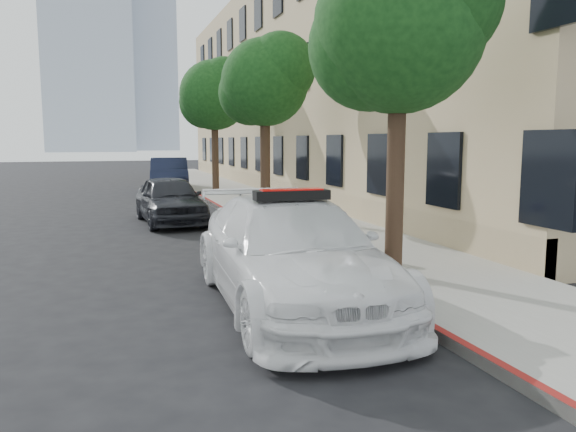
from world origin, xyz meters
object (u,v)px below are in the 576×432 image
(parked_car_far, at_px, (169,175))
(traffic_cone, at_px, (313,234))
(fire_hydrant, at_px, (340,233))
(police_car, at_px, (292,253))
(parked_car_mid, at_px, (170,199))

(parked_car_far, xyz_separation_m, traffic_cone, (1.23, -16.15, -0.34))
(parked_car_far, xyz_separation_m, fire_hydrant, (1.50, -16.97, -0.22))
(parked_car_far, relative_size, fire_hydrant, 5.46)
(police_car, height_order, traffic_cone, police_car)
(police_car, bearing_deg, parked_car_far, 90.82)
(fire_hydrant, bearing_deg, police_car, -128.36)
(parked_car_far, height_order, fire_hydrant, parked_car_far)
(fire_hydrant, bearing_deg, traffic_cone, 106.03)
(parked_car_mid, xyz_separation_m, traffic_cone, (2.37, -5.63, -0.25))
(parked_car_mid, distance_m, parked_car_far, 10.58)
(parked_car_far, bearing_deg, parked_car_mid, -90.39)
(police_car, bearing_deg, parked_car_mid, 96.69)
(police_car, relative_size, parked_car_far, 1.14)
(traffic_cone, bearing_deg, police_car, -115.38)
(police_car, distance_m, parked_car_far, 19.57)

